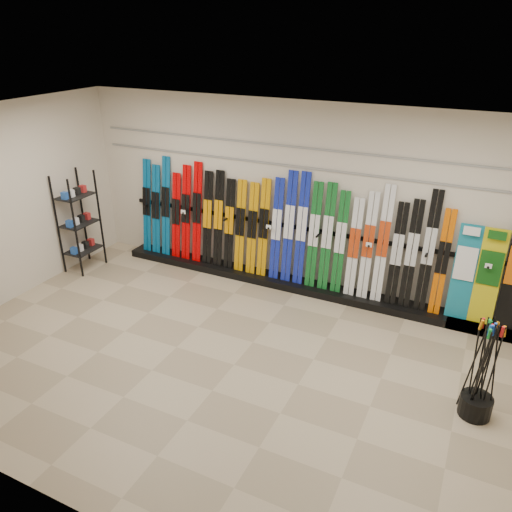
% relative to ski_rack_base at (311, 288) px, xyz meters
% --- Properties ---
extents(floor, '(8.00, 8.00, 0.00)m').
position_rel_ski_rack_base_xyz_m(floor, '(-0.22, -2.28, -0.06)').
color(floor, gray).
rests_on(floor, ground).
extents(back_wall, '(8.00, 0.00, 8.00)m').
position_rel_ski_rack_base_xyz_m(back_wall, '(-0.22, 0.22, 1.44)').
color(back_wall, beige).
rests_on(back_wall, floor).
extents(ceiling, '(8.00, 8.00, 0.00)m').
position_rel_ski_rack_base_xyz_m(ceiling, '(-0.22, -2.28, 2.94)').
color(ceiling, silver).
rests_on(ceiling, back_wall).
extents(ski_rack_base, '(8.00, 0.40, 0.12)m').
position_rel_ski_rack_base_xyz_m(ski_rack_base, '(0.00, 0.00, 0.00)').
color(ski_rack_base, black).
rests_on(ski_rack_base, floor).
extents(skis, '(5.36, 0.26, 1.83)m').
position_rel_ski_rack_base_xyz_m(skis, '(-0.67, 0.06, 0.89)').
color(skis, '#07558B').
rests_on(skis, ski_rack_base).
extents(snowboards, '(0.93, 0.24, 1.54)m').
position_rel_ski_rack_base_xyz_m(snowboards, '(2.55, 0.07, 0.78)').
color(snowboards, '#14728C').
rests_on(snowboards, ski_rack_base).
extents(accessory_rack, '(0.40, 0.60, 1.75)m').
position_rel_ski_rack_base_xyz_m(accessory_rack, '(-3.97, -0.93, 0.81)').
color(accessory_rack, black).
rests_on(accessory_rack, floor).
extents(pole_bin, '(0.35, 0.35, 0.25)m').
position_rel_ski_rack_base_xyz_m(pole_bin, '(2.64, -1.90, 0.07)').
color(pole_bin, black).
rests_on(pole_bin, floor).
extents(ski_poles, '(0.37, 0.31, 1.18)m').
position_rel_ski_rack_base_xyz_m(ski_poles, '(2.62, -1.89, 0.55)').
color(ski_poles, black).
rests_on(ski_poles, pole_bin).
extents(slatwall_rail_0, '(7.60, 0.02, 0.03)m').
position_rel_ski_rack_base_xyz_m(slatwall_rail_0, '(-0.22, 0.20, 1.94)').
color(slatwall_rail_0, gray).
rests_on(slatwall_rail_0, back_wall).
extents(slatwall_rail_1, '(7.60, 0.02, 0.03)m').
position_rel_ski_rack_base_xyz_m(slatwall_rail_1, '(-0.22, 0.20, 2.24)').
color(slatwall_rail_1, gray).
rests_on(slatwall_rail_1, back_wall).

